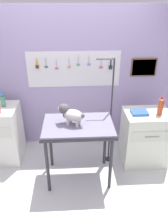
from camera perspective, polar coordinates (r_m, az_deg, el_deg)
The scene contains 9 objects.
ground at distance 3.24m, azimuth -2.65°, elevation -20.20°, with size 4.40×4.00×0.04m, color silver.
rear_wall_panel at distance 3.66m, azimuth -3.27°, elevation 8.09°, with size 4.00×0.11×2.30m.
grooming_table at distance 2.95m, azimuth -1.50°, elevation -4.73°, with size 0.95×0.64×0.90m.
grooming_arm at distance 3.30m, azimuth 6.76°, elevation -1.51°, with size 0.30×0.11×1.67m.
dog at distance 2.84m, azimuth -3.49°, elevation -0.51°, with size 0.37×0.27×0.27m.
cabinet_right at distance 3.59m, azimuth 15.40°, elevation -6.33°, with size 0.68×0.54×0.87m.
spray_bottle_short at distance 3.50m, azimuth -20.19°, elevation 2.82°, with size 0.06×0.06×0.23m.
soda_bottle at distance 3.31m, azimuth 19.18°, elevation 1.32°, with size 0.08×0.08×0.28m.
supply_tray at distance 3.31m, azimuth 14.13°, elevation -0.12°, with size 0.24×0.18×0.04m.
Camera 1 is at (0.01, -2.18, 2.38)m, focal length 35.39 mm.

